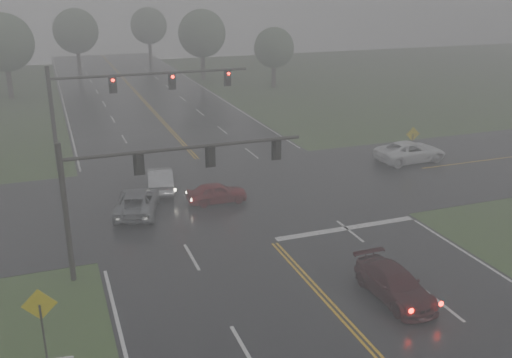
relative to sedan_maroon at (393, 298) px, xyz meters
name	(u,v)px	position (x,y,z in m)	size (l,w,h in m)	color
main_road	(238,204)	(-2.86, 12.83, 0.00)	(18.00, 160.00, 0.02)	black
cross_street	(229,194)	(-2.86, 14.83, 0.00)	(120.00, 14.00, 0.02)	black
stop_bar	(346,229)	(1.64, 7.23, 0.00)	(8.50, 0.50, 0.01)	silver
sedan_maroon	(393,298)	(0.00, 0.00, 0.00)	(1.87, 4.59, 1.33)	black
sedan_red	(217,202)	(-4.02, 13.57, 0.00)	(1.51, 3.75, 1.28)	maroon
sedan_silver	(161,190)	(-6.89, 16.99, 0.00)	(1.59, 4.57, 1.50)	#9FA1A7
car_grey	(138,213)	(-8.96, 13.58, 0.00)	(2.31, 5.01, 1.39)	slate
pickup_white	(410,161)	(12.32, 16.67, 0.00)	(2.57, 5.57, 1.55)	white
signal_gantry_near	(142,177)	(-9.58, 6.54, 4.61)	(11.43, 0.29, 6.59)	black
signal_gantry_far	(117,94)	(-8.49, 23.46, 5.38)	(14.61, 0.39, 7.61)	black
sign_diamond_west	(41,313)	(-14.35, 0.66, 1.99)	(1.23, 0.16, 2.95)	black
sign_diamond_east	(413,138)	(12.53, 16.86, 1.79)	(1.10, 0.20, 2.66)	black
tree_nw_a	(4,43)	(-17.21, 54.08, 6.43)	(6.66, 6.66, 9.78)	#322721
tree_ne_a	(202,34)	(7.59, 59.33, 6.28)	(6.50, 6.50, 9.55)	#322721
tree_n_mid	(76,31)	(-8.32, 70.23, 6.22)	(6.44, 6.44, 9.46)	#322721
tree_e_near	(274,48)	(14.72, 50.60, 4.98)	(5.17, 5.17, 7.59)	#322721
tree_n_far	(149,26)	(4.17, 81.09, 5.90)	(6.11, 6.11, 8.98)	#322721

